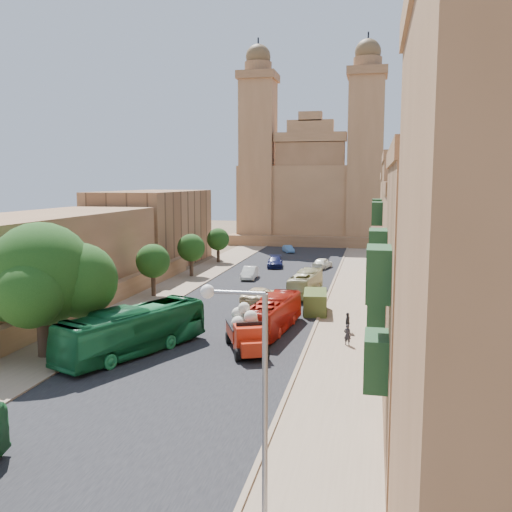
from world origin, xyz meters
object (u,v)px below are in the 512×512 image
at_px(bus_cream_east, 306,283).
at_px(pedestrian_c, 348,323).
at_px(street_tree_a, 95,279).
at_px(car_white_b, 322,263).
at_px(streetlamp, 250,382).
at_px(street_tree_b, 153,261).
at_px(olive_pickup, 315,302).
at_px(car_cream, 260,295).
at_px(street_tree_c, 191,248).
at_px(street_tree_d, 218,239).
at_px(bus_red_east, 273,315).
at_px(ficus_tree, 43,278).
at_px(car_white_a, 250,273).
at_px(car_blue_b, 288,249).
at_px(bus_green_north, 133,331).
at_px(car_blue_a, 180,306).
at_px(car_dkblue, 275,262).
at_px(church, 313,191).
at_px(red_truck, 246,331).
at_px(pedestrian_a, 347,335).

bearing_deg(bus_cream_east, pedestrian_c, 114.24).
height_order(street_tree_a, car_white_b, street_tree_a).
bearing_deg(streetlamp, street_tree_b, 116.21).
relative_size(olive_pickup, car_cream, 0.89).
bearing_deg(streetlamp, street_tree_c, 110.27).
height_order(street_tree_d, bus_red_east, street_tree_d).
distance_m(olive_pickup, pedestrian_c, 6.86).
relative_size(street_tree_a, car_cream, 1.07).
distance_m(street_tree_d, bus_cream_east, 25.39).
xyz_separation_m(car_cream, pedestrian_c, (8.57, -9.15, 0.05)).
height_order(ficus_tree, pedestrian_c, ficus_tree).
bearing_deg(car_white_a, car_blue_b, 85.46).
bearing_deg(bus_green_north, ficus_tree, -140.09).
xyz_separation_m(street_tree_a, street_tree_b, (0.00, 12.00, -0.28)).
bearing_deg(streetlamp, car_blue_a, 113.28).
distance_m(car_blue_a, car_dkblue, 27.69).
bearing_deg(streetlamp, bus_green_north, 123.69).
relative_size(street_tree_c, bus_cream_east, 0.60).
distance_m(street_tree_b, olive_pickup, 17.17).
xyz_separation_m(street_tree_d, bus_green_north, (6.00, -42.42, -1.63)).
relative_size(car_white_a, car_blue_b, 1.25).
distance_m(bus_green_north, bus_red_east, 10.96).
height_order(car_white_b, car_blue_b, car_white_b).
xyz_separation_m(church, pedestrian_c, (9.57, -64.75, -8.74)).
xyz_separation_m(olive_pickup, bus_cream_east, (-1.73, 7.44, 0.29)).
distance_m(ficus_tree, red_truck, 13.64).
xyz_separation_m(church, pedestrian_a, (9.73, -68.11, -8.78)).
bearing_deg(red_truck, car_white_b, 87.40).
bearing_deg(streetlamp, bus_red_east, 98.45).
bearing_deg(car_blue_a, street_tree_a, -114.04).
bearing_deg(street_tree_c, street_tree_d, 90.00).
relative_size(street_tree_d, olive_pickup, 1.04).
height_order(red_truck, car_white_a, red_truck).
distance_m(car_blue_a, pedestrian_c, 15.04).
xyz_separation_m(olive_pickup, car_white_a, (-9.25, 15.52, -0.19)).
distance_m(red_truck, car_white_a, 28.44).
bearing_deg(pedestrian_c, streetlamp, 4.10).
relative_size(streetlamp, olive_pickup, 1.78).
height_order(car_dkblue, car_white_b, car_dkblue).
bearing_deg(bus_cream_east, pedestrian_a, 111.07).
height_order(ficus_tree, street_tree_a, ficus_tree).
relative_size(red_truck, car_white_b, 1.39).
relative_size(car_white_a, car_cream, 0.83).
height_order(red_truck, pedestrian_c, red_truck).
bearing_deg(car_dkblue, street_tree_c, -141.83).
bearing_deg(car_white_b, olive_pickup, 108.29).
bearing_deg(car_cream, bus_green_north, 82.42).
bearing_deg(car_white_a, street_tree_a, -110.00).
xyz_separation_m(car_cream, car_blue_b, (-3.00, 37.90, -0.16)).
relative_size(car_blue_a, car_dkblue, 0.73).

